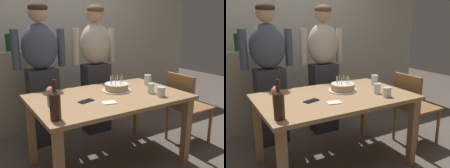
{
  "view_description": "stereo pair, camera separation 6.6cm",
  "coord_description": "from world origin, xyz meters",
  "views": [
    {
      "loc": [
        -1.19,
        -1.98,
        1.42
      ],
      "look_at": [
        0.06,
        0.04,
        0.84
      ],
      "focal_mm": 39.03,
      "sensor_mm": 36.0,
      "label": 1
    },
    {
      "loc": [
        -1.14,
        -2.01,
        1.42
      ],
      "look_at": [
        0.06,
        0.04,
        0.84
      ],
      "focal_mm": 39.03,
      "sensor_mm": 36.0,
      "label": 2
    }
  ],
  "objects": [
    {
      "name": "ground_plane",
      "position": [
        0.0,
        0.0,
        0.0
      ],
      "size": [
        10.0,
        10.0,
        0.0
      ],
      "primitive_type": "plane",
      "color": "#564C44"
    },
    {
      "name": "back_wall",
      "position": [
        0.0,
        1.55,
        1.3
      ],
      "size": [
        5.2,
        0.1,
        2.6
      ],
      "primitive_type": "cube",
      "color": "beige",
      "rests_on": "ground_plane"
    },
    {
      "name": "dining_table",
      "position": [
        0.0,
        0.0,
        0.64
      ],
      "size": [
        1.5,
        0.96,
        0.74
      ],
      "color": "#A37A51",
      "rests_on": "ground_plane"
    },
    {
      "name": "birthday_cake",
      "position": [
        0.15,
        0.1,
        0.78
      ],
      "size": [
        0.31,
        0.31,
        0.16
      ],
      "color": "white",
      "rests_on": "dining_table"
    },
    {
      "name": "water_glass_near",
      "position": [
        0.42,
        -0.29,
        0.79
      ],
      "size": [
        0.08,
        0.08,
        0.09
      ],
      "primitive_type": "cylinder",
      "color": "silver",
      "rests_on": "dining_table"
    },
    {
      "name": "water_glass_far",
      "position": [
        0.41,
        -0.15,
        0.79
      ],
      "size": [
        0.07,
        0.07,
        0.1
      ],
      "primitive_type": "cylinder",
      "color": "silver",
      "rests_on": "dining_table"
    },
    {
      "name": "water_glass_side",
      "position": [
        0.61,
        0.14,
        0.8
      ],
      "size": [
        0.08,
        0.08,
        0.12
      ],
      "primitive_type": "cylinder",
      "color": "silver",
      "rests_on": "dining_table"
    },
    {
      "name": "wine_bottle",
      "position": [
        -0.66,
        -0.33,
        0.86
      ],
      "size": [
        0.08,
        0.08,
        0.3
      ],
      "color": "#382314",
      "rests_on": "dining_table"
    },
    {
      "name": "cell_phone",
      "position": [
        -0.28,
        -0.06,
        0.74
      ],
      "size": [
        0.16,
        0.11,
        0.01
      ],
      "primitive_type": "cube",
      "rotation": [
        0.0,
        0.0,
        0.3
      ],
      "color": "black",
      "rests_on": "dining_table"
    },
    {
      "name": "napkin_stack",
      "position": [
        -0.12,
        -0.21,
        0.74
      ],
      "size": [
        0.14,
        0.12,
        0.01
      ],
      "primitive_type": "cube",
      "rotation": [
        0.0,
        0.0,
        -0.24
      ],
      "color": "white",
      "rests_on": "dining_table"
    },
    {
      "name": "flower_vase",
      "position": [
        -0.59,
        -0.0,
        0.84
      ],
      "size": [
        0.08,
        0.08,
        0.17
      ],
      "color": "#999E93",
      "rests_on": "dining_table"
    },
    {
      "name": "person_man_bearded",
      "position": [
        -0.43,
        0.8,
        0.87
      ],
      "size": [
        0.61,
        0.27,
        1.66
      ],
      "rotation": [
        0.0,
        0.0,
        3.14
      ],
      "color": "#33333D",
      "rests_on": "ground_plane"
    },
    {
      "name": "person_woman_cardigan",
      "position": [
        0.28,
        0.8,
        0.87
      ],
      "size": [
        0.61,
        0.27,
        1.66
      ],
      "rotation": [
        0.0,
        0.0,
        3.14
      ],
      "color": "#33333D",
      "rests_on": "ground_plane"
    },
    {
      "name": "dining_chair",
      "position": [
        0.99,
        -0.1,
        0.52
      ],
      "size": [
        0.42,
        0.42,
        0.87
      ],
      "rotation": [
        0.0,
        0.0,
        1.57
      ],
      "color": "olive",
      "rests_on": "ground_plane"
    }
  ]
}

